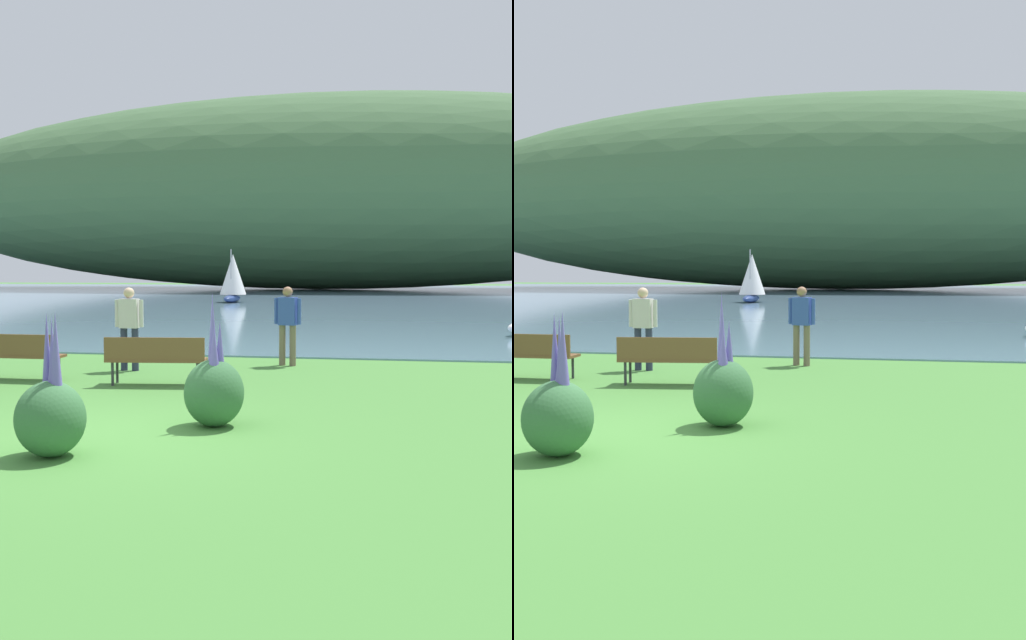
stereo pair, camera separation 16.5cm
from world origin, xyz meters
The scene contains 10 objects.
ground_plane centered at (0.00, 0.00, 0.00)m, with size 200.00×200.00×0.00m, color #478438.
bay_water centered at (0.00, 48.08, 0.02)m, with size 180.00×80.00×0.04m, color #6B8EA8.
distant_hillside centered at (-2.68, 66.95, 9.99)m, with size 91.67×28.00×19.90m, color #42663D.
park_bench_near_camera centered at (-0.51, 3.81, 0.52)m, with size 1.84×0.68×0.88m.
park_bench_further_along centered at (-3.32, 3.97, 0.52)m, with size 1.80×0.49×0.88m.
person_at_shoreline centered at (1.49, 6.84, 0.98)m, with size 0.60×0.30×1.71m.
person_on_the_grass centered at (-1.62, 5.52, 0.98)m, with size 0.61×0.23×1.71m.
echium_bush_closest_to_camera centered at (1.29, 0.70, 0.49)m, with size 0.80×0.80×1.77m.
echium_bush_mid_cluster centered at (-0.15, -1.10, 0.48)m, with size 0.78×0.78×1.62m.
sailboat_mid_bay centered at (-5.59, 35.37, 1.59)m, with size 1.75×2.84×3.30m.
Camera 1 is at (3.42, -8.40, 2.07)m, focal length 40.07 mm.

